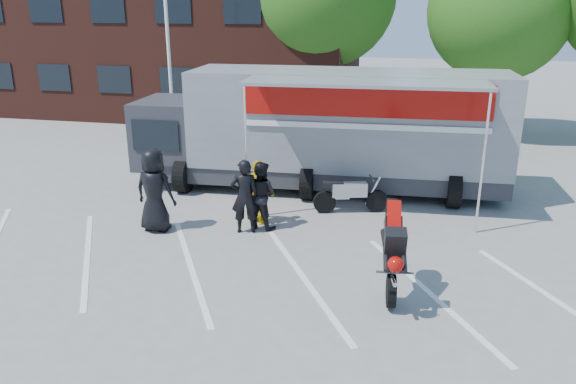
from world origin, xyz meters
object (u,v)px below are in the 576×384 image
at_px(transporter_truck, 329,188).
at_px(parked_motorcycle, 350,212).
at_px(spectator_leather_c, 261,195).
at_px(spectator_hivis, 259,192).
at_px(stunt_bike_rider, 388,290).
at_px(flagpole, 173,8).
at_px(spectator_leather_a, 154,190).
at_px(spectator_leather_b, 245,196).
at_px(tree_mid, 500,10).

bearing_deg(transporter_truck, parked_motorcycle, -68.01).
relative_size(spectator_leather_c, spectator_hivis, 1.03).
distance_m(stunt_bike_rider, spectator_hivis, 4.42).
height_order(flagpole, spectator_leather_a, flagpole).
bearing_deg(spectator_leather_a, spectator_leather_b, -165.13).
bearing_deg(flagpole, spectator_hivis, -52.97).
height_order(transporter_truck, parked_motorcycle, transporter_truck).
distance_m(flagpole, spectator_leather_a, 8.69).
bearing_deg(tree_mid, spectator_leather_c, -118.84).
bearing_deg(spectator_leather_c, parked_motorcycle, -125.87).
relative_size(tree_mid, parked_motorcycle, 3.85).
bearing_deg(parked_motorcycle, flagpole, 37.83).
height_order(transporter_truck, stunt_bike_rider, transporter_truck).
height_order(tree_mid, spectator_hivis, tree_mid).
relative_size(stunt_bike_rider, spectator_leather_b, 1.13).
xyz_separation_m(parked_motorcycle, spectator_leather_b, (-2.29, -1.87, 0.89)).
xyz_separation_m(parked_motorcycle, spectator_hivis, (-2.13, -1.26, 0.81)).
distance_m(transporter_truck, spectator_leather_c, 3.65).
bearing_deg(flagpole, spectator_leather_c, -53.34).
relative_size(parked_motorcycle, spectator_leather_b, 1.12).
relative_size(spectator_leather_b, spectator_hivis, 1.11).
bearing_deg(parked_motorcycle, stunt_bike_rider, -179.44).
distance_m(stunt_bike_rider, spectator_leather_a, 5.97).
xyz_separation_m(flagpole, transporter_truck, (6.03, -3.19, -5.05)).
distance_m(transporter_truck, parked_motorcycle, 2.04).
height_order(transporter_truck, spectator_leather_b, spectator_leather_b).
xyz_separation_m(spectator_leather_a, spectator_hivis, (2.27, 0.98, -0.20)).
bearing_deg(spectator_leather_a, flagpole, -66.20).
bearing_deg(parked_motorcycle, spectator_leather_b, 113.27).
relative_size(flagpole, stunt_bike_rider, 3.97).
bearing_deg(transporter_truck, spectator_hivis, -115.03).
bearing_deg(spectator_leather_b, spectator_leather_c, -146.62).
distance_m(parked_motorcycle, spectator_leather_c, 2.65).
bearing_deg(transporter_truck, tree_mid, 54.64).
height_order(parked_motorcycle, spectator_leather_b, spectator_leather_b).
distance_m(tree_mid, spectator_leather_a, 15.59).
height_order(tree_mid, spectator_leather_c, tree_mid).
bearing_deg(tree_mid, spectator_leather_a, -125.51).
xyz_separation_m(tree_mid, spectator_hivis, (-6.49, -11.30, -4.13)).
xyz_separation_m(transporter_truck, spectator_leather_a, (-3.54, -4.10, 1.00)).
bearing_deg(stunt_bike_rider, spectator_leather_c, 134.77).
distance_m(transporter_truck, spectator_hivis, 3.46).
xyz_separation_m(spectator_leather_a, spectator_leather_c, (2.40, 0.73, -0.17)).
bearing_deg(spectator_leather_c, tree_mid, -101.77).
bearing_deg(spectator_leather_c, spectator_leather_b, 68.14).
relative_size(transporter_truck, spectator_leather_c, 6.50).
relative_size(flagpole, transporter_truck, 0.74).
height_order(transporter_truck, spectator_hivis, transporter_truck).
xyz_separation_m(flagpole, tree_mid, (11.24, 5.00, -0.11)).
bearing_deg(tree_mid, parked_motorcycle, -113.47).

